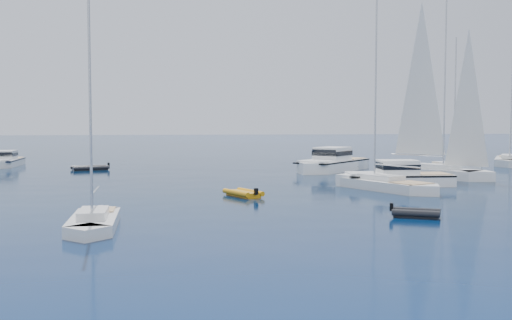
{
  "coord_description": "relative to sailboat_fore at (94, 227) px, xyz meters",
  "views": [
    {
      "loc": [
        -8.56,
        -21.15,
        5.51
      ],
      "look_at": [
        -2.75,
        28.87,
        2.2
      ],
      "focal_mm": 43.78,
      "sensor_mm": 36.0,
      "label": 1
    }
  ],
  "objects": [
    {
      "name": "motor_cruiser_centre",
      "position": [
        21.91,
        17.53,
        0.0
      ],
      "size": [
        10.45,
        3.44,
        2.72
      ],
      "primitive_type": null,
      "rotation": [
        0.0,
        0.0,
        1.54
      ],
      "color": "white",
      "rests_on": "ground"
    },
    {
      "name": "tender_grey_far",
      "position": [
        -5.54,
        36.72,
        0.0
      ],
      "size": [
        4.56,
        3.49,
        0.95
      ],
      "primitive_type": null,
      "rotation": [
        0.0,
        0.0,
        1.94
      ],
      "color": "black",
      "rests_on": "ground"
    },
    {
      "name": "tender_grey_near",
      "position": [
        17.53,
        1.29,
        0.0
      ],
      "size": [
        3.16,
        2.6,
        0.95
      ],
      "primitive_type": null,
      "rotation": [
        0.0,
        0.0,
        4.28
      ],
      "color": "black",
      "rests_on": "ground"
    },
    {
      "name": "ground",
      "position": [
        13.13,
        -11.04,
        0.0
      ],
      "size": [
        400.0,
        400.0,
        0.0
      ],
      "primitive_type": "plane",
      "color": "navy",
      "rests_on": "ground"
    },
    {
      "name": "sailboat_fore",
      "position": [
        0.0,
        0.0,
        0.0
      ],
      "size": [
        2.63,
        8.82,
        12.84
      ],
      "primitive_type": null,
      "rotation": [
        0.0,
        0.0,
        3.18
      ],
      "color": "silver",
      "rests_on": "ground"
    },
    {
      "name": "motor_cruiser_horizon",
      "position": [
        -16.11,
        43.31,
        0.0
      ],
      "size": [
        2.99,
        9.04,
        2.36
      ],
      "primitive_type": null,
      "rotation": [
        0.0,
        0.0,
        3.17
      ],
      "color": "silver",
      "rests_on": "ground"
    },
    {
      "name": "sailboat_sails_far",
      "position": [
        43.92,
        39.22,
        0.0
      ],
      "size": [
        9.04,
        12.47,
        18.39
      ],
      "primitive_type": null,
      "rotation": [
        0.0,
        0.0,
        2.62
      ],
      "color": "silver",
      "rests_on": "ground"
    },
    {
      "name": "sailboat_mid_r",
      "position": [
        20.15,
        14.77,
        0.0
      ],
      "size": [
        7.68,
        11.51,
        16.72
      ],
      "primitive_type": null,
      "rotation": [
        0.0,
        0.0,
        0.46
      ],
      "color": "silver",
      "rests_on": "ground"
    },
    {
      "name": "sailboat_sails_r",
      "position": [
        27.75,
        24.31,
        0.0
      ],
      "size": [
        10.99,
        12.24,
        19.24
      ],
      "primitive_type": null,
      "rotation": [
        0.0,
        0.0,
        3.84
      ],
      "color": "white",
      "rests_on": "ground"
    },
    {
      "name": "motor_cruiser_distant",
      "position": [
        20.12,
        32.46,
        0.0
      ],
      "size": [
        10.94,
        11.78,
        3.24
      ],
      "primitive_type": null,
      "rotation": [
        0.0,
        0.0,
        2.43
      ],
      "color": "white",
      "rests_on": "ground"
    },
    {
      "name": "sailboat_centre",
      "position": [
        31.93,
        30.39,
        0.0
      ],
      "size": [
        10.24,
        4.73,
        14.58
      ],
      "primitive_type": null,
      "rotation": [
        0.0,
        0.0,
        4.94
      ],
      "color": "white",
      "rests_on": "ground"
    },
    {
      "name": "tender_yellow",
      "position": [
        8.77,
        11.85,
        0.0
      ],
      "size": [
        3.18,
        3.87,
        0.95
      ],
      "primitive_type": null,
      "rotation": [
        0.0,
        0.0,
        0.46
      ],
      "color": "orange",
      "rests_on": "ground"
    }
  ]
}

